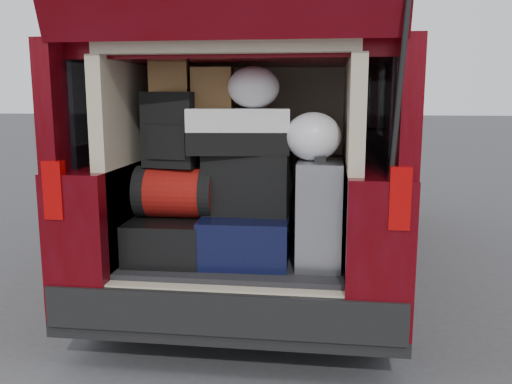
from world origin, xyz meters
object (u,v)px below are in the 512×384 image
Objects in this scene: silver_roller at (319,213)px; black_soft_case at (248,183)px; navy_hardshell at (247,236)px; black_hardshell at (171,236)px; red_duffel at (176,192)px; backpack at (171,130)px; twotone_duffel at (239,131)px.

black_soft_case is (-0.42, 0.10, 0.15)m from silver_roller.
navy_hardshell is 0.31m from black_soft_case.
black_hardshell is 0.89m from silver_roller.
navy_hardshell is 0.49m from red_duffel.
black_hardshell is at bearing 176.39° from silver_roller.
backpack is (0.01, 0.01, 0.63)m from black_hardshell.
twotone_duffel is at bearing 8.85° from backpack.
black_hardshell is at bearing -171.93° from black_soft_case.
silver_roller is at bearing -15.78° from twotone_duffel.
backpack is (-0.44, -0.03, 0.31)m from black_soft_case.
backpack is (-0.86, 0.07, 0.46)m from silver_roller.
backpack reaches higher than red_duffel.
silver_roller is 0.45m from black_soft_case.
red_duffel is at bearing 175.91° from silver_roller.
silver_roller is 0.85m from red_duffel.
black_soft_case is at bearing 80.29° from navy_hardshell.
backpack is 0.39m from twotone_duffel.
twotone_duffel is at bearing 176.47° from navy_hardshell.
twotone_duffel is (-0.05, -0.02, 0.30)m from black_soft_case.
black_hardshell is 1.04× the size of twotone_duffel.
silver_roller is at bearing -12.05° from navy_hardshell.
black_soft_case is 1.13× the size of backpack.
black_soft_case is at bearing 166.49° from silver_roller.
red_duffel is (-0.42, -0.02, 0.25)m from navy_hardshell.
red_duffel is (-0.84, 0.06, 0.09)m from silver_roller.
twotone_duffel is at bearing -153.54° from black_soft_case.
navy_hardshell reaches higher than black_hardshell.
backpack is (-0.02, 0.01, 0.36)m from red_duffel.
red_duffel is 0.80× the size of twotone_duffel.
twotone_duffel is (0.39, 0.01, -0.01)m from backpack.
black_soft_case reaches higher than navy_hardshell.
navy_hardshell is 1.03× the size of silver_roller.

